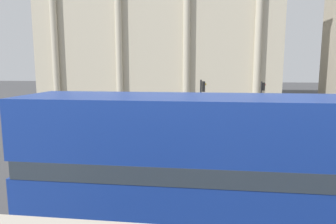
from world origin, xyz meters
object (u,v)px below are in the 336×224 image
object	(u,v)px
double_decker_bus	(234,167)
pedestrian_red	(294,103)
plaza_building_left	(160,27)
pedestrian_blue	(149,100)
pedestrian_white	(309,116)
traffic_light_far	(262,96)
traffic_light_mid	(202,101)

from	to	relation	value
double_decker_bus	pedestrian_red	world-z (taller)	double_decker_bus
plaza_building_left	pedestrian_red	distance (m)	23.60
double_decker_bus	pedestrian_blue	xyz separation A→B (m)	(-7.42, 27.54, -1.36)
pedestrian_blue	pedestrian_white	bearing A→B (deg)	117.46
plaza_building_left	pedestrian_blue	distance (m)	15.80
plaza_building_left	traffic_light_far	xyz separation A→B (m)	(12.08, -20.14, -8.62)
traffic_light_mid	traffic_light_far	world-z (taller)	traffic_light_mid
traffic_light_far	pedestrian_white	distance (m)	4.38
pedestrian_white	traffic_light_mid	bearing A→B (deg)	-133.16
double_decker_bus	traffic_light_far	size ratio (longest dim) A/B	3.04
pedestrian_white	pedestrian_red	world-z (taller)	pedestrian_red
traffic_light_far	pedestrian_blue	xyz separation A→B (m)	(-11.69, 7.96, -1.43)
pedestrian_red	double_decker_bus	bearing A→B (deg)	110.27
double_decker_bus	traffic_light_mid	distance (m)	12.66
traffic_light_far	pedestrian_white	bearing A→B (deg)	-38.74
plaza_building_left	pedestrian_red	xyz separation A→B (m)	(16.77, -13.26, -9.99)
plaza_building_left	pedestrian_white	xyz separation A→B (m)	(15.32, -22.74, -10.00)
pedestrian_white	pedestrian_red	xyz separation A→B (m)	(1.45, 9.47, 0.01)
plaza_building_left	pedestrian_red	bearing A→B (deg)	-38.34
traffic_light_mid	pedestrian_blue	size ratio (longest dim) A/B	2.43
plaza_building_left	traffic_light_far	size ratio (longest dim) A/B	9.52
double_decker_bus	pedestrian_white	size ratio (longest dim) A/B	6.34
traffic_light_far	pedestrian_white	world-z (taller)	traffic_light_far
traffic_light_mid	double_decker_bus	bearing A→B (deg)	-85.64
double_decker_bus	traffic_light_mid	size ratio (longest dim) A/B	2.74
traffic_light_far	pedestrian_blue	distance (m)	14.21
pedestrian_white	plaza_building_left	bearing A→B (deg)	143.54
traffic_light_mid	traffic_light_far	bearing A→B (deg)	53.10
traffic_light_far	pedestrian_white	xyz separation A→B (m)	(3.24, -2.60, -1.38)
traffic_light_mid	pedestrian_red	world-z (taller)	traffic_light_mid
traffic_light_far	pedestrian_red	xyz separation A→B (m)	(4.69, 6.87, -1.37)
pedestrian_red	traffic_light_mid	bearing A→B (deg)	93.35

